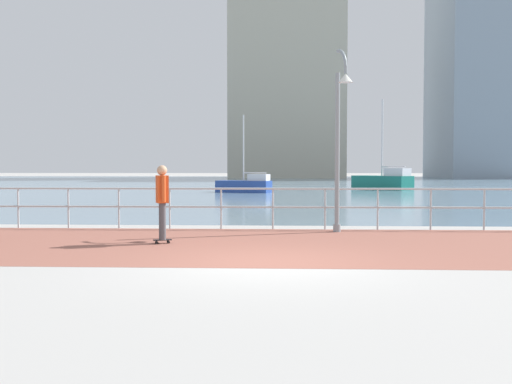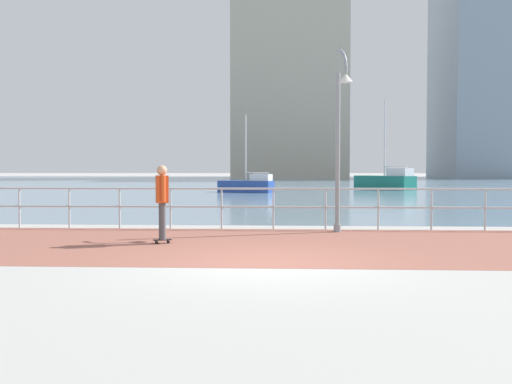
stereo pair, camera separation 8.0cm
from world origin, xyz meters
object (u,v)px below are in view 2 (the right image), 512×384
object	(u,v)px
sailboat_navy	(386,181)
lamppost	(340,131)
skateboarder	(162,197)
sailboat_yellow	(248,185)

from	to	relation	value
sailboat_navy	lamppost	bearing A→B (deg)	-101.49
lamppost	skateboarder	size ratio (longest dim) A/B	2.72
skateboarder	sailboat_yellow	world-z (taller)	sailboat_yellow
lamppost	sailboat_yellow	distance (m)	24.21
lamppost	sailboat_yellow	bearing A→B (deg)	99.40
skateboarder	sailboat_navy	size ratio (longest dim) A/B	0.26
sailboat_yellow	sailboat_navy	world-z (taller)	sailboat_navy
skateboarder	sailboat_yellow	xyz separation A→B (m)	(0.14, 26.15, -0.55)
skateboarder	sailboat_yellow	bearing A→B (deg)	89.70
lamppost	sailboat_navy	bearing A→B (deg)	78.51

